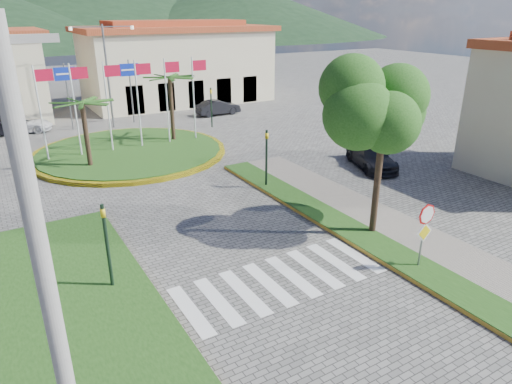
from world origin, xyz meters
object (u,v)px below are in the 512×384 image
deciduous_tree (384,115)px  stop_sign (425,226)px  white_van (23,125)px  roundabout_island (130,151)px  car_side_right (371,156)px  car_dark_b (218,107)px  utility_pole (48,290)px

deciduous_tree → stop_sign: bearing=-101.2°
white_van → deciduous_tree: bearing=-139.7°
stop_sign → white_van: size_ratio=0.62×
deciduous_tree → roundabout_island: bearing=107.9°
car_side_right → deciduous_tree: bearing=-112.7°
deciduous_tree → car_side_right: 10.27m
roundabout_island → deciduous_tree: size_ratio=1.87×
roundabout_island → deciduous_tree: 18.55m
deciduous_tree → car_dark_b: size_ratio=1.66×
deciduous_tree → utility_pole: utility_pole is taller
stop_sign → utility_pole: size_ratio=0.29×
roundabout_island → deciduous_tree: deciduous_tree is taller
white_van → car_side_right: 26.81m
stop_sign → car_dark_b: size_ratio=0.65×
stop_sign → deciduous_tree: size_ratio=0.39×
utility_pole → white_van: size_ratio=2.10×
white_van → car_dark_b: bearing=-79.2°
car_side_right → car_dark_b: bearing=114.9°
deciduous_tree → car_side_right: size_ratio=1.44×
car_dark_b → stop_sign: bearing=167.7°
stop_sign → white_van: bearing=109.0°
car_dark_b → deciduous_tree: bearing=167.7°
roundabout_island → deciduous_tree: bearing=-72.1°
stop_sign → deciduous_tree: deciduous_tree is taller
car_dark_b → car_side_right: 18.36m
roundabout_island → car_side_right: 15.72m
stop_sign → car_dark_b: stop_sign is taller
stop_sign → utility_pole: 12.84m
car_side_right → white_van: bearing=151.2°
white_van → utility_pole: bearing=-165.3°
utility_pole → car_side_right: 22.94m
stop_sign → roundabout_island: bearing=103.7°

